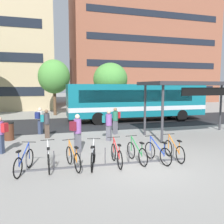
{
  "coord_description": "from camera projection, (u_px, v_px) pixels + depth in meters",
  "views": [
    {
      "loc": [
        -3.51,
        -8.02,
        3.03
      ],
      "look_at": [
        0.19,
        4.87,
        1.52
      ],
      "focal_mm": 36.84,
      "sensor_mm": 36.0,
      "label": 1
    }
  ],
  "objects": [
    {
      "name": "building_right_wing",
      "position": [
        143.0,
        47.0,
        44.69
      ],
      "size": [
        27.5,
        10.7,
        21.25
      ],
      "color": "brown",
      "rests_on": "ground"
    },
    {
      "name": "parked_bicycle_blue_6",
      "position": [
        157.0,
        153.0,
        9.19
      ],
      "size": [
        0.52,
        1.7,
        0.99
      ],
      "rotation": [
        0.0,
        0.0,
        1.75
      ],
      "color": "black",
      "rests_on": "ground"
    },
    {
      "name": "parked_bicycle_orange_7",
      "position": [
        174.0,
        151.0,
        9.49
      ],
      "size": [
        0.52,
        1.72,
        0.99
      ],
      "rotation": [
        0.0,
        0.0,
        1.52
      ],
      "color": "black",
      "rests_on": "ground"
    },
    {
      "name": "parked_bicycle_blue_0",
      "position": [
        24.0,
        162.0,
        8.06
      ],
      "size": [
        0.68,
        1.66,
        0.99
      ],
      "rotation": [
        0.0,
        0.0,
        1.27
      ],
      "color": "black",
      "rests_on": "ground"
    },
    {
      "name": "parked_bicycle_orange_2",
      "position": [
        73.0,
        158.0,
        8.5
      ],
      "size": [
        0.54,
        1.7,
        0.99
      ],
      "rotation": [
        0.0,
        0.0,
        1.76
      ],
      "color": "black",
      "rests_on": "ground"
    },
    {
      "name": "parked_bicycle_silver_3",
      "position": [
        93.0,
        157.0,
        8.6
      ],
      "size": [
        0.64,
        1.67,
        0.99
      ],
      "rotation": [
        0.0,
        0.0,
        1.3
      ],
      "color": "black",
      "rests_on": "ground"
    },
    {
      "name": "parked_bicycle_green_5",
      "position": [
        137.0,
        153.0,
        9.16
      ],
      "size": [
        0.52,
        1.72,
        0.99
      ],
      "rotation": [
        0.0,
        0.0,
        1.67
      ],
      "color": "black",
      "rests_on": "ground"
    },
    {
      "name": "commuter_teal_pack_2",
      "position": [
        108.0,
        123.0,
        12.77
      ],
      "size": [
        0.6,
        0.57,
        1.72
      ],
      "rotation": [
        0.0,
        0.0,
        5.57
      ],
      "color": "#565660",
      "rests_on": "ground"
    },
    {
      "name": "commuter_red_pack_0",
      "position": [
        116.0,
        119.0,
        14.51
      ],
      "size": [
        0.61,
        0.54,
        1.69
      ],
      "rotation": [
        0.0,
        0.0,
        3.71
      ],
      "color": "#565660",
      "rests_on": "ground"
    },
    {
      "name": "ground",
      "position": [
        142.0,
        164.0,
        8.97
      ],
      "size": [
        200.0,
        200.0,
        0.0
      ],
      "primitive_type": "plane",
      "color": "gray"
    },
    {
      "name": "bike_rack",
      "position": [
        105.0,
        163.0,
        8.81
      ],
      "size": [
        6.65,
        0.45,
        0.7
      ],
      "rotation": [
        0.0,
        0.0,
        -0.06
      ],
      "color": "#47474C",
      "rests_on": "ground"
    },
    {
      "name": "trash_bin",
      "position": [
        9.0,
        131.0,
        12.94
      ],
      "size": [
        0.55,
        0.55,
        1.03
      ],
      "color": "#4C2819",
      "rests_on": "ground"
    },
    {
      "name": "commuter_teal_pack_6",
      "position": [
        46.0,
        122.0,
        13.43
      ],
      "size": [
        0.55,
        0.37,
        1.68
      ],
      "rotation": [
        0.0,
        0.0,
        0.09
      ],
      "color": "#47382D",
      "rests_on": "ground"
    },
    {
      "name": "commuter_navy_pack_1",
      "position": [
        40.0,
        119.0,
        14.5
      ],
      "size": [
        0.55,
        0.6,
        1.7
      ],
      "rotation": [
        0.0,
        0.0,
        0.99
      ],
      "color": "#2D3851",
      "rests_on": "ground"
    },
    {
      "name": "street_tree_2",
      "position": [
        54.0,
        77.0,
        23.86
      ],
      "size": [
        3.27,
        3.27,
        5.78
      ],
      "color": "brown",
      "rests_on": "ground"
    },
    {
      "name": "parked_bicycle_white_1",
      "position": [
        48.0,
        159.0,
        8.4
      ],
      "size": [
        0.52,
        1.72,
        0.99
      ],
      "rotation": [
        0.0,
        0.0,
        1.59
      ],
      "color": "black",
      "rests_on": "ground"
    },
    {
      "name": "commuter_maroon_pack_3",
      "position": [
        77.0,
        131.0,
        10.4
      ],
      "size": [
        0.61,
        0.53,
        1.78
      ],
      "rotation": [
        0.0,
        0.0,
        0.53
      ],
      "color": "#565660",
      "rests_on": "ground"
    },
    {
      "name": "city_bus",
      "position": [
        138.0,
        101.0,
        20.02
      ],
      "size": [
        12.07,
        2.78,
        3.2
      ],
      "rotation": [
        0.0,
        0.0,
        -0.02
      ],
      "color": "#0F6070",
      "rests_on": "ground"
    },
    {
      "name": "commuter_red_pack_4",
      "position": [
        1.0,
        132.0,
        10.29
      ],
      "size": [
        0.61,
        0.53,
        1.68
      ],
      "rotation": [
        0.0,
        0.0,
        2.62
      ],
      "color": "#2D3851",
      "rests_on": "ground"
    },
    {
      "name": "parked_bicycle_red_4",
      "position": [
        117.0,
        155.0,
        8.88
      ],
      "size": [
        0.52,
        1.72,
        0.99
      ],
      "rotation": [
        0.0,
        0.0,
        1.52
      ],
      "color": "black",
      "rests_on": "ground"
    },
    {
      "name": "street_tree_1",
      "position": [
        110.0,
        79.0,
        23.05
      ],
      "size": [
        3.43,
        3.43,
        5.37
      ],
      "color": "brown",
      "rests_on": "ground"
    },
    {
      "name": "bus_lane_asphalt",
      "position": [
        91.0,
        123.0,
        19.07
      ],
      "size": [
        80.0,
        7.2,
        0.01
      ],
      "primitive_type": "cube",
      "color": "#232326",
      "rests_on": "ground"
    },
    {
      "name": "transit_shelter",
      "position": [
        197.0,
        85.0,
        13.78
      ],
      "size": [
        6.6,
        3.07,
        3.29
      ],
      "rotation": [
        0.0,
        0.0,
        0.02
      ],
      "color": "#38383D",
      "rests_on": "ground"
    }
  ]
}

